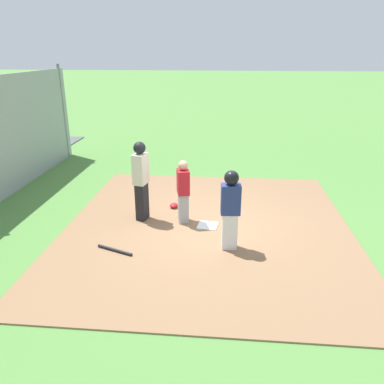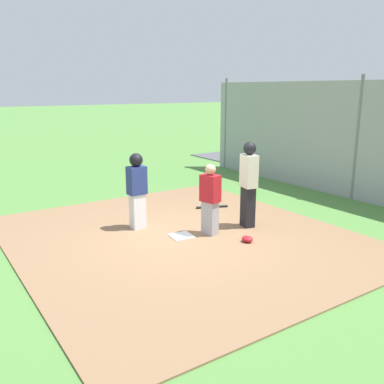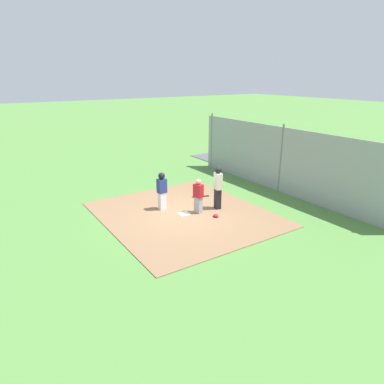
{
  "view_description": "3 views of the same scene",
  "coord_description": "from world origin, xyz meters",
  "px_view_note": "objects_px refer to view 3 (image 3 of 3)",
  "views": [
    {
      "loc": [
        7.94,
        0.38,
        3.81
      ],
      "look_at": [
        -0.2,
        -0.38,
        0.77
      ],
      "focal_mm": 35.86,
      "sensor_mm": 36.0,
      "label": 1
    },
    {
      "loc": [
        -6.89,
        4.34,
        2.98
      ],
      "look_at": [
        0.65,
        -0.7,
        0.74
      ],
      "focal_mm": 39.2,
      "sensor_mm": 36.0,
      "label": 2
    },
    {
      "loc": [
        -11.23,
        6.99,
        5.55
      ],
      "look_at": [
        -0.23,
        -0.24,
        1.02
      ],
      "focal_mm": 31.93,
      "sensor_mm": 36.0,
      "label": 3
    }
  ],
  "objects_px": {
    "umpire": "(218,187)",
    "catcher": "(198,196)",
    "home_plate": "(184,214)",
    "runner": "(162,189)",
    "parked_car_silver": "(323,170)",
    "baseball_bat": "(201,196)",
    "parked_car_red": "(246,151)",
    "catcher_mask": "(216,216)"
  },
  "relations": [
    {
      "from": "catcher",
      "to": "umpire",
      "type": "distance_m",
      "value": 1.01
    },
    {
      "from": "baseball_bat",
      "to": "catcher",
      "type": "bearing_deg",
      "value": -105.96
    },
    {
      "from": "umpire",
      "to": "parked_car_silver",
      "type": "relative_size",
      "value": 0.42
    },
    {
      "from": "catcher_mask",
      "to": "parked_car_red",
      "type": "bearing_deg",
      "value": -48.4
    },
    {
      "from": "parked_car_red",
      "to": "umpire",
      "type": "bearing_deg",
      "value": 128.89
    },
    {
      "from": "parked_car_silver",
      "to": "parked_car_red",
      "type": "relative_size",
      "value": 1.04
    },
    {
      "from": "home_plate",
      "to": "umpire",
      "type": "bearing_deg",
      "value": -99.34
    },
    {
      "from": "runner",
      "to": "baseball_bat",
      "type": "relative_size",
      "value": 2.0
    },
    {
      "from": "home_plate",
      "to": "parked_car_silver",
      "type": "height_order",
      "value": "parked_car_silver"
    },
    {
      "from": "parked_car_silver",
      "to": "catcher_mask",
      "type": "bearing_deg",
      "value": -74.87
    },
    {
      "from": "umpire",
      "to": "baseball_bat",
      "type": "distance_m",
      "value": 1.89
    },
    {
      "from": "umpire",
      "to": "parked_car_red",
      "type": "bearing_deg",
      "value": -126.75
    },
    {
      "from": "catcher",
      "to": "umpire",
      "type": "bearing_deg",
      "value": 163.26
    },
    {
      "from": "baseball_bat",
      "to": "parked_car_red",
      "type": "xyz_separation_m",
      "value": [
        4.71,
        -7.09,
        0.55
      ]
    },
    {
      "from": "home_plate",
      "to": "runner",
      "type": "bearing_deg",
      "value": 26.44
    },
    {
      "from": "home_plate",
      "to": "catcher_mask",
      "type": "xyz_separation_m",
      "value": [
        -1.0,
        -0.91,
        0.05
      ]
    },
    {
      "from": "baseball_bat",
      "to": "parked_car_silver",
      "type": "xyz_separation_m",
      "value": [
        -1.45,
        -7.18,
        0.55
      ]
    },
    {
      "from": "home_plate",
      "to": "parked_car_silver",
      "type": "relative_size",
      "value": 0.1
    },
    {
      "from": "baseball_bat",
      "to": "parked_car_silver",
      "type": "height_order",
      "value": "parked_car_silver"
    },
    {
      "from": "umpire",
      "to": "parked_car_silver",
      "type": "bearing_deg",
      "value": -166.38
    },
    {
      "from": "home_plate",
      "to": "parked_car_red",
      "type": "bearing_deg",
      "value": -55.63
    },
    {
      "from": "catcher_mask",
      "to": "catcher",
      "type": "bearing_deg",
      "value": 22.8
    },
    {
      "from": "umpire",
      "to": "catcher",
      "type": "bearing_deg",
      "value": 9.2
    },
    {
      "from": "umpire",
      "to": "catcher_mask",
      "type": "bearing_deg",
      "value": 61.37
    },
    {
      "from": "baseball_bat",
      "to": "home_plate",
      "type": "bearing_deg",
      "value": -120.99
    },
    {
      "from": "runner",
      "to": "parked_car_silver",
      "type": "relative_size",
      "value": 0.37
    },
    {
      "from": "baseball_bat",
      "to": "parked_car_red",
      "type": "relative_size",
      "value": 0.19
    },
    {
      "from": "catcher",
      "to": "catcher_mask",
      "type": "height_order",
      "value": "catcher"
    },
    {
      "from": "catcher",
      "to": "umpire",
      "type": "relative_size",
      "value": 0.79
    },
    {
      "from": "baseball_bat",
      "to": "catcher_mask",
      "type": "height_order",
      "value": "catcher_mask"
    },
    {
      "from": "catcher_mask",
      "to": "parked_car_silver",
      "type": "bearing_deg",
      "value": -83.63
    },
    {
      "from": "baseball_bat",
      "to": "parked_car_silver",
      "type": "bearing_deg",
      "value": 10.38
    },
    {
      "from": "home_plate",
      "to": "runner",
      "type": "xyz_separation_m",
      "value": [
        0.99,
        0.49,
        0.93
      ]
    },
    {
      "from": "catcher",
      "to": "parked_car_silver",
      "type": "xyz_separation_m",
      "value": [
        0.1,
        -8.38,
        -0.17
      ]
    },
    {
      "from": "parked_car_red",
      "to": "runner",
      "type": "bearing_deg",
      "value": 116.52
    },
    {
      "from": "umpire",
      "to": "runner",
      "type": "relative_size",
      "value": 1.14
    },
    {
      "from": "umpire",
      "to": "parked_car_red",
      "type": "height_order",
      "value": "umpire"
    },
    {
      "from": "runner",
      "to": "baseball_bat",
      "type": "height_order",
      "value": "runner"
    },
    {
      "from": "home_plate",
      "to": "umpire",
      "type": "distance_m",
      "value": 1.86
    },
    {
      "from": "runner",
      "to": "catcher_mask",
      "type": "relative_size",
      "value": 6.84
    },
    {
      "from": "catcher",
      "to": "catcher_mask",
      "type": "bearing_deg",
      "value": 99.26
    },
    {
      "from": "home_plate",
      "to": "parked_car_red",
      "type": "height_order",
      "value": "parked_car_red"
    }
  ]
}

